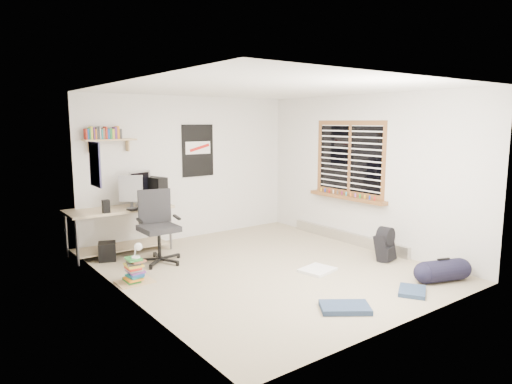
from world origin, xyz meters
TOP-DOWN VIEW (x-y plane):
  - floor at (0.00, 0.00)m, footprint 4.00×4.50m
  - ceiling at (0.00, 0.00)m, footprint 4.00×4.50m
  - back_wall at (0.00, 2.25)m, footprint 4.00×0.01m
  - left_wall at (-2.00, 0.00)m, footprint 0.01×4.50m
  - right_wall at (2.00, 0.00)m, footprint 0.01×4.50m
  - desk at (-1.41, 2.00)m, footprint 1.64×0.83m
  - monitor_left at (-1.28, 1.78)m, footprint 0.36×0.27m
  - monitor_right at (-1.05, 2.00)m, footprint 0.41×0.21m
  - pc_tower at (-0.80, 2.00)m, footprint 0.31×0.46m
  - keyboard at (-1.19, 1.71)m, footprint 0.41×0.23m
  - speaker_left at (-1.70, 1.71)m, footprint 0.10×0.10m
  - speaker_right at (-1.08, 1.71)m, footprint 0.11×0.11m
  - office_chair at (-1.13, 1.16)m, footprint 0.82×0.82m
  - wall_shelf at (-1.45, 2.14)m, footprint 0.80×0.22m
  - poster_back_wall at (0.15, 2.23)m, footprint 0.62×0.03m
  - poster_left_wall at (-1.99, 1.20)m, footprint 0.02×0.42m
  - window at (1.95, 0.30)m, footprint 0.10×1.50m
  - baseboard_heater at (1.96, 0.30)m, footprint 0.08×2.50m
  - backpack at (1.62, -0.76)m, footprint 0.34×0.30m
  - duffel_bag at (1.49, -1.78)m, footprint 0.36×0.36m
  - tshirt at (0.46, -0.52)m, footprint 0.52×0.46m
  - jeans_a at (-0.22, -1.66)m, footprint 0.64×0.59m
  - jeans_b at (0.81, -1.80)m, footprint 0.51×0.48m
  - book_stack at (-1.75, 0.58)m, footprint 0.55×0.50m
  - desk_lamp at (-1.73, 0.56)m, footprint 0.17×0.22m
  - subwoofer at (-1.72, 1.72)m, footprint 0.32×0.32m

SIDE VIEW (x-z plane):
  - floor at x=0.00m, z-range -0.01..0.00m
  - tshirt at x=0.46m, z-range 0.00..0.04m
  - jeans_b at x=0.81m, z-range 0.00..0.05m
  - jeans_a at x=-0.22m, z-range 0.00..0.06m
  - baseboard_heater at x=1.96m, z-range 0.00..0.18m
  - duffel_bag at x=1.49m, z-range -0.14..0.42m
  - subwoofer at x=-1.72m, z-range 0.00..0.28m
  - book_stack at x=-1.75m, z-range 0.00..0.30m
  - backpack at x=1.62m, z-range 0.00..0.40m
  - desk at x=-1.41m, z-range 0.00..0.73m
  - desk_lamp at x=-1.73m, z-range 0.29..0.47m
  - office_chair at x=-1.13m, z-range -0.05..1.03m
  - keyboard at x=-1.19m, z-range 0.72..0.74m
  - speaker_right at x=-1.08m, z-range 0.72..0.92m
  - speaker_left at x=-1.70m, z-range 0.72..0.92m
  - monitor_left at x=-1.28m, z-range 0.72..1.12m
  - monitor_right at x=-1.05m, z-range 0.72..1.16m
  - pc_tower at x=-0.80m, z-range 0.72..1.17m
  - back_wall at x=0.00m, z-range 0.00..2.50m
  - left_wall at x=-2.00m, z-range 0.00..2.50m
  - right_wall at x=2.00m, z-range 0.00..2.50m
  - window at x=1.95m, z-range 0.82..2.08m
  - poster_left_wall at x=-1.99m, z-range 1.20..1.80m
  - poster_back_wall at x=0.15m, z-range 1.09..2.01m
  - wall_shelf at x=-1.45m, z-range 1.66..1.90m
  - ceiling at x=0.00m, z-range 2.50..2.51m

